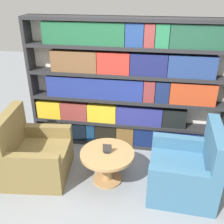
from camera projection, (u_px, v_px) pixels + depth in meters
ground_plane at (113, 199)px, 3.30m from camera, size 14.00×14.00×0.00m
bookshelf at (127, 87)px, 3.99m from camera, size 3.02×0.30×2.03m
armchair_left at (34, 156)px, 3.61m from camera, size 0.90×0.93×0.94m
armchair_right at (186, 171)px, 3.32m from camera, size 0.85×0.88×0.94m
coffee_table at (107, 161)px, 3.48m from camera, size 0.71×0.71×0.45m
table_sign at (107, 149)px, 3.40m from camera, size 0.12×0.06×0.13m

